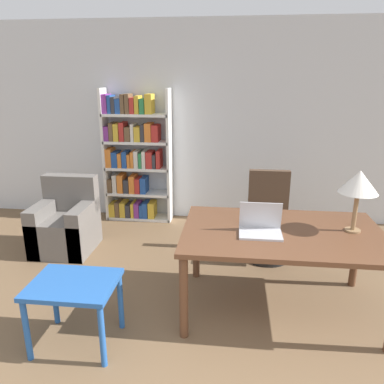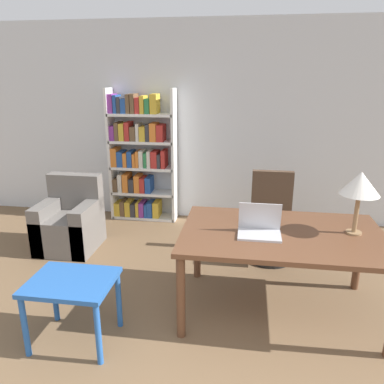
# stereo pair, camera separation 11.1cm
# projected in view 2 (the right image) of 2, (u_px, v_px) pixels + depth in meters

# --- Properties ---
(wall_back) EXTENTS (8.00, 0.06, 2.70)m
(wall_back) POSITION_uv_depth(u_px,v_px,m) (241.00, 125.00, 5.06)
(wall_back) COLOR silver
(wall_back) RESTS_ON ground_plane
(desk) EXTENTS (1.67, 1.06, 0.74)m
(desk) POSITION_uv_depth(u_px,v_px,m) (282.00, 241.00, 3.12)
(desk) COLOR brown
(desk) RESTS_ON ground_plane
(laptop) EXTENTS (0.34, 0.25, 0.25)m
(laptop) POSITION_uv_depth(u_px,v_px,m) (259.00, 228.00, 3.04)
(laptop) COLOR #B2B2B7
(laptop) RESTS_ON desk
(table_lamp) EXTENTS (0.31, 0.31, 0.52)m
(table_lamp) POSITION_uv_depth(u_px,v_px,m) (360.00, 185.00, 2.95)
(table_lamp) COLOR olive
(table_lamp) RESTS_ON desk
(office_chair) EXTENTS (0.51, 0.51, 0.97)m
(office_chair) POSITION_uv_depth(u_px,v_px,m) (271.00, 220.00, 4.19)
(office_chair) COLOR black
(office_chair) RESTS_ON ground_plane
(side_table_blue) EXTENTS (0.63, 0.50, 0.53)m
(side_table_blue) POSITION_uv_depth(u_px,v_px,m) (72.00, 290.00, 2.81)
(side_table_blue) COLOR #2356A3
(side_table_blue) RESTS_ON ground_plane
(armchair) EXTENTS (0.65, 0.66, 0.85)m
(armchair) POSITION_uv_depth(u_px,v_px,m) (70.00, 224.00, 4.46)
(armchair) COLOR #66605B
(armchair) RESTS_ON ground_plane
(bookshelf) EXTENTS (0.93, 0.28, 1.83)m
(bookshelf) POSITION_uv_depth(u_px,v_px,m) (139.00, 158.00, 5.22)
(bookshelf) COLOR white
(bookshelf) RESTS_ON ground_plane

